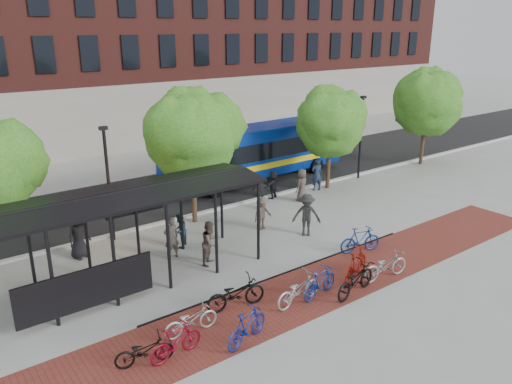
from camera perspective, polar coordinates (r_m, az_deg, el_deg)
ground at (r=23.69m, az=3.38°, el=-4.15°), size 160.00×160.00×0.00m
asphalt_street at (r=29.86m, az=-6.53°, el=0.60°), size 160.00×8.00×0.01m
curb at (r=26.64m, az=-2.16°, el=-1.39°), size 160.00×0.25×0.12m
brick_strip at (r=19.15m, az=8.49°, el=-10.09°), size 24.00×3.00×0.01m
bike_rack_rail at (r=18.94m, az=3.70°, el=-10.27°), size 12.00×0.05×0.95m
building_brick at (r=49.05m, az=-7.66°, el=19.33°), size 55.00×14.00×20.00m
bus_shelter at (r=18.32m, az=-15.32°, el=-1.65°), size 10.60×3.07×3.60m
tree_b at (r=23.43m, az=-7.26°, el=6.90°), size 5.15×4.20×6.47m
tree_c at (r=28.93m, az=8.56°, el=8.20°), size 4.66×3.80×5.92m
tree_d at (r=35.77m, az=19.02°, el=10.02°), size 5.39×4.40×6.55m
lamp_post_left at (r=22.41m, az=-16.52°, el=1.22°), size 0.35×0.20×5.12m
lamp_post_right at (r=31.44m, az=11.90°, el=6.39°), size 0.35×0.20×5.12m
bus at (r=30.66m, az=-0.01°, el=4.87°), size 12.33×3.17×3.31m
bike_0 at (r=14.99m, az=-12.65°, el=-17.29°), size 1.76×1.00×0.88m
bike_1 at (r=15.04m, az=-9.16°, el=-16.54°), size 1.77×0.68×1.04m
bike_2 at (r=16.00m, az=-7.47°, el=-14.29°), size 1.82×0.72×0.94m
bike_3 at (r=15.44m, az=-1.03°, el=-15.10°), size 1.90×1.02×1.10m
bike_4 at (r=17.10m, az=-2.33°, el=-11.51°), size 2.20×1.09×1.10m
bike_6 at (r=17.42m, az=4.88°, el=-11.02°), size 2.09×0.90×1.07m
bike_7 at (r=17.93m, az=7.32°, el=-10.18°), size 1.87×0.83×1.09m
bike_8 at (r=18.23m, az=11.29°, el=-9.80°), size 2.26×1.13×1.14m
bike_9 at (r=19.16m, az=11.34°, el=-8.16°), size 2.14×1.29×1.24m
bike_10 at (r=19.55m, az=14.56°, el=-8.10°), size 2.15×0.97×1.09m
bike_11 at (r=21.49m, az=11.82°, el=-5.37°), size 1.93×1.07×1.12m
pedestrian_0 at (r=21.65m, az=-19.64°, el=-4.66°), size 1.12×0.91×1.97m
pedestrian_1 at (r=20.67m, az=-9.64°, el=-5.17°), size 0.66×0.44×1.80m
pedestrian_2 at (r=21.67m, az=-8.69°, el=-4.37°), size 0.94×0.94×1.53m
pedestrian_3 at (r=23.26m, az=0.77°, el=-2.44°), size 1.10×0.73×1.60m
pedestrian_4 at (r=25.90m, az=0.46°, el=-0.09°), size 1.09×0.71×1.72m
pedestrian_5 at (r=27.53m, az=1.94°, el=0.87°), size 1.52×1.00×1.57m
pedestrian_6 at (r=27.13m, az=5.26°, el=0.79°), size 1.01×0.82×1.80m
pedestrian_7 at (r=29.01m, az=6.97°, el=2.01°), size 0.78×0.61×1.91m
pedestrian_8 at (r=20.01m, az=-5.24°, el=-5.79°), size 1.11×1.06×1.80m
pedestrian_9 at (r=22.63m, az=5.80°, el=-2.63°), size 1.44×1.41×1.98m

